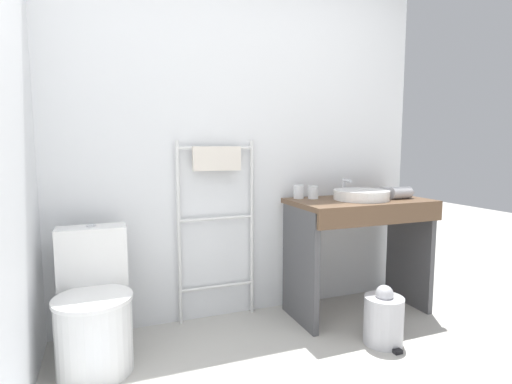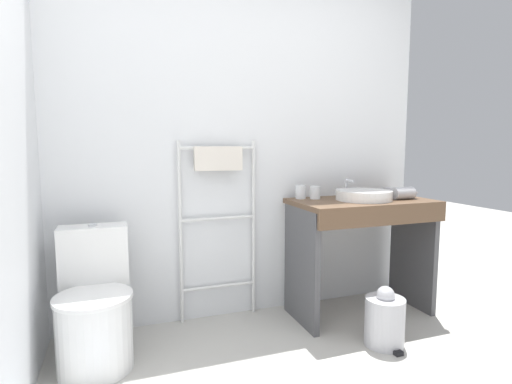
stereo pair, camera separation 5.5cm
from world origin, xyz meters
name	(u,v)px [view 1 (the left image)]	position (x,y,z in m)	size (l,w,h in m)	color
wall_back	(238,134)	(0.00, 1.63, 1.29)	(2.79, 0.12, 2.58)	silver
toilet	(94,312)	(-0.99, 1.18, 0.30)	(0.41, 0.55, 0.76)	white
towel_radiator	(217,195)	(-0.19, 1.52, 0.88)	(0.55, 0.06, 1.25)	silver
vanity_counter	(359,236)	(0.78, 1.25, 0.57)	(0.98, 0.55, 0.83)	brown
sink_basin	(361,195)	(0.78, 1.24, 0.87)	(0.39, 0.39, 0.07)	white
faucet	(345,185)	(0.78, 1.45, 0.92)	(0.02, 0.10, 0.13)	silver
cup_near_wall	(299,192)	(0.40, 1.46, 0.88)	(0.08, 0.08, 0.10)	white
cup_near_edge	(313,192)	(0.49, 1.41, 0.88)	(0.08, 0.08, 0.09)	white
hair_dryer	(400,192)	(1.08, 1.20, 0.88)	(0.21, 0.20, 0.09)	#B7B7BC
trash_bin	(384,319)	(0.66, 0.81, 0.16)	(0.24, 0.27, 0.37)	#B7B7BC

